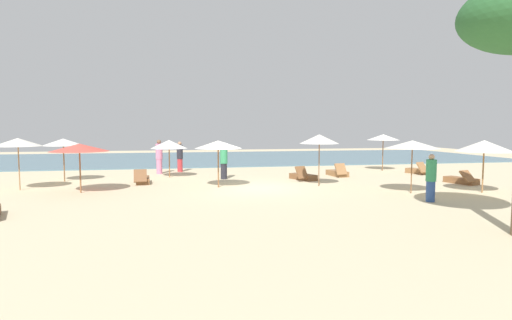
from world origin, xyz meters
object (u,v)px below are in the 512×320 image
(umbrella_8, at_px, (18,142))
(lounger_4, at_px, (338,173))
(umbrella_1, at_px, (319,139))
(lounger_5, at_px, (143,180))
(umbrella_7, at_px, (169,144))
(person_3, at_px, (224,161))
(umbrella_4, at_px, (63,142))
(umbrella_3, at_px, (79,148))
(person_2, at_px, (431,178))
(lounger_0, at_px, (462,180))
(umbrella_5, at_px, (484,146))
(person_1, at_px, (180,157))
(person_0, at_px, (159,157))
(surfboard, at_px, (339,169))
(umbrella_2, at_px, (218,145))
(lounger_1, at_px, (420,171))
(umbrella_0, at_px, (383,137))
(umbrella_6, at_px, (412,144))
(lounger_3, at_px, (303,176))

(umbrella_8, relative_size, lounger_4, 1.28)
(umbrella_1, bearing_deg, lounger_5, 162.98)
(umbrella_7, distance_m, lounger_4, 9.09)
(lounger_5, relative_size, person_3, 0.93)
(umbrella_8, distance_m, lounger_5, 5.34)
(umbrella_4, distance_m, umbrella_8, 2.80)
(umbrella_3, xyz_separation_m, person_2, (12.59, -4.44, -0.97))
(umbrella_3, xyz_separation_m, person_3, (6.13, 3.24, -0.90))
(lounger_0, xyz_separation_m, person_2, (-4.25, -3.89, 0.68))
(umbrella_8, height_order, lounger_5, umbrella_8)
(umbrella_5, relative_size, person_1, 1.22)
(umbrella_1, bearing_deg, person_0, 138.99)
(surfboard, bearing_deg, umbrella_4, -170.21)
(umbrella_2, xyz_separation_m, umbrella_5, (10.29, -3.46, 0.01))
(person_2, bearing_deg, umbrella_2, 145.21)
(umbrella_5, height_order, lounger_1, umbrella_5)
(umbrella_2, xyz_separation_m, lounger_0, (11.26, -0.98, -1.71))
(umbrella_2, xyz_separation_m, umbrella_3, (-5.58, -0.44, -0.06))
(umbrella_0, bearing_deg, umbrella_7, -175.98)
(person_0, height_order, surfboard, person_0)
(person_0, bearing_deg, lounger_0, -25.90)
(umbrella_2, distance_m, umbrella_4, 7.90)
(umbrella_6, bearing_deg, lounger_3, 121.89)
(lounger_1, distance_m, lounger_3, 7.36)
(umbrella_3, relative_size, umbrella_4, 1.09)
(umbrella_8, relative_size, person_3, 1.19)
(umbrella_0, height_order, umbrella_1, umbrella_1)
(umbrella_5, relative_size, surfboard, 1.18)
(umbrella_7, bearing_deg, umbrella_4, -171.90)
(lounger_4, height_order, lounger_5, lounger_4)
(umbrella_8, distance_m, lounger_4, 15.21)
(umbrella_0, height_order, umbrella_2, umbrella_0)
(umbrella_7, distance_m, person_1, 2.78)
(umbrella_6, relative_size, lounger_3, 1.22)
(umbrella_6, bearing_deg, lounger_4, 96.57)
(umbrella_3, relative_size, person_2, 1.34)
(person_2, bearing_deg, lounger_3, 111.45)
(umbrella_5, xyz_separation_m, surfboard, (-2.23, 9.44, -1.85))
(umbrella_1, height_order, person_0, umbrella_1)
(lounger_3, bearing_deg, person_3, 164.79)
(umbrella_7, bearing_deg, person_2, -44.26)
(person_0, bearing_deg, person_1, 36.22)
(umbrella_2, height_order, umbrella_5, umbrella_5)
(umbrella_7, bearing_deg, umbrella_5, -31.14)
(surfboard, bearing_deg, umbrella_1, -119.27)
(lounger_1, xyz_separation_m, lounger_3, (-7.26, -1.24, 0.00))
(umbrella_0, bearing_deg, lounger_0, -82.02)
(umbrella_3, bearing_deg, person_2, -19.41)
(umbrella_8, distance_m, lounger_0, 19.67)
(umbrella_5, relative_size, lounger_5, 1.28)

